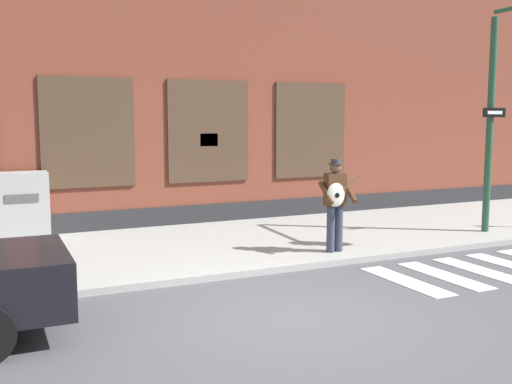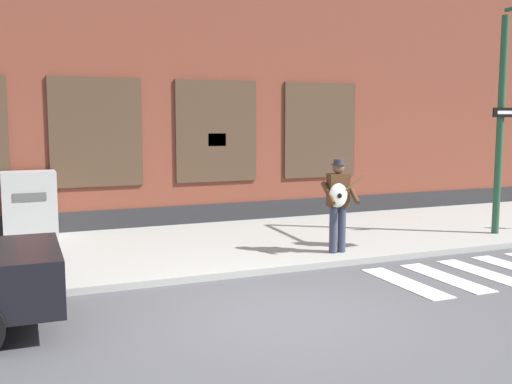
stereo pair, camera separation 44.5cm
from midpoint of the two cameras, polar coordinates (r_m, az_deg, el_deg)
ground_plane at (r=8.06m, az=1.35°, el=-11.71°), size 160.00×160.00×0.00m
sidewalk at (r=11.90m, az=-7.92°, el=-5.33°), size 28.00×4.61×0.11m
building_backdrop at (r=15.80m, az=-12.81°, el=9.38°), size 28.00×4.06×6.58m
busker at (r=11.11m, az=6.43°, el=-0.71°), size 0.71×0.56×1.74m
utility_box at (r=13.11m, az=-22.38°, el=-1.30°), size 1.06×0.65×1.40m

